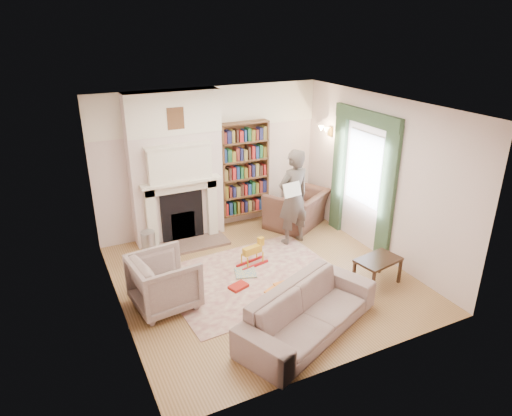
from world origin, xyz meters
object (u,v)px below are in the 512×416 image
paraffin_heater (149,246)px  coffee_table (377,271)px  man_reading (293,197)px  armchair_left (164,282)px  bookcase (244,169)px  sofa (308,311)px  rocking_horse (252,253)px  armchair_reading (297,209)px

paraffin_heater → coffee_table: bearing=-37.5°
man_reading → armchair_left: bearing=11.6°
paraffin_heater → bookcase: bearing=18.2°
sofa → paraffin_heater: 3.25m
bookcase → rocking_horse: size_ratio=3.40×
armchair_left → armchair_reading: bearing=-70.2°
sofa → paraffin_heater: size_ratio=3.99×
bookcase → armchair_left: (-2.29, -2.19, -0.77)m
coffee_table → paraffin_heater: (-3.08, 2.36, 0.05)m
armchair_reading → paraffin_heater: 3.06m
sofa → armchair_reading: bearing=38.7°
paraffin_heater → man_reading: bearing=-10.5°
bookcase → armchair_left: size_ratio=2.07×
coffee_table → paraffin_heater: 3.88m
armchair_reading → sofa: armchair_reading is taller
bookcase → armchair_left: 3.26m
armchair_reading → armchair_left: bearing=-3.8°
sofa → paraffin_heater: sofa is taller
armchair_reading → rocking_horse: (-1.52, -1.08, -0.13)m
armchair_left → coffee_table: (3.20, -0.89, -0.18)m
sofa → man_reading: man_reading is taller
armchair_left → coffee_table: size_ratio=1.28×
armchair_reading → armchair_left: armchair_left is taller
bookcase → armchair_reading: bearing=-33.8°
armchair_left → bookcase: bearing=-53.1°
rocking_horse → man_reading: bearing=12.4°
coffee_table → sofa: bearing=-172.0°
armchair_left → sofa: armchair_left is taller
sofa → coffee_table: 1.72m
bookcase → man_reading: bearing=-69.8°
bookcase → coffee_table: size_ratio=2.64×
sofa → rocking_horse: sofa is taller
man_reading → bookcase: bearing=-78.1°
bookcase → armchair_reading: size_ratio=1.61×
bookcase → man_reading: 1.30m
armchair_reading → coffee_table: (0.02, -2.48, -0.15)m
bookcase → armchair_left: bookcase is taller
coffee_table → rocking_horse: rocking_horse is taller
man_reading → rocking_horse: man_reading is taller
sofa → coffee_table: size_ratio=3.13×
bookcase → paraffin_heater: 2.45m
armchair_reading → sofa: 3.43m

